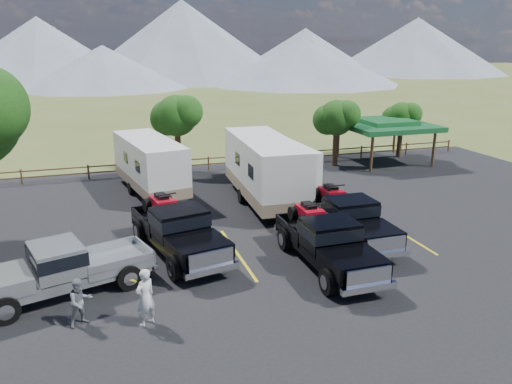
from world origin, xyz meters
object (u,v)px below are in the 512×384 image
object	(u,v)px
pavilion	(385,125)
rig_right	(347,217)
rig_center	(326,240)
person_a	(145,297)
trailer_right	(281,166)
trailer_left	(150,165)
trailer_center	(265,170)
person_b	(80,302)
pickup_silver	(63,268)
rig_left	(178,229)

from	to	relation	value
pavilion	rig_right	size ratio (longest dim) A/B	0.94
rig_center	person_a	world-z (taller)	rig_center
person_a	trailer_right	bearing A→B (deg)	-159.31
trailer_left	trailer_center	bearing A→B (deg)	-43.53
rig_center	person_b	size ratio (longest dim) A/B	4.13
pickup_silver	person_b	xyz separation A→B (m)	(0.59, -2.31, -0.20)
trailer_left	person_b	bearing A→B (deg)	-115.19
pavilion	trailer_center	bearing A→B (deg)	-149.94
rig_center	person_a	xyz separation A→B (m)	(-7.33, -2.32, -0.09)
pavilion	trailer_left	xyz separation A→B (m)	(-17.46, -2.92, -1.05)
trailer_center	trailer_right	bearing A→B (deg)	52.68
pavilion	rig_center	size ratio (longest dim) A/B	0.94
person_b	pickup_silver	bearing A→B (deg)	79.32
pickup_silver	rig_left	bearing A→B (deg)	101.30
pavilion	rig_center	xyz separation A→B (m)	(-11.91, -15.14, -1.69)
rig_left	trailer_left	world-z (taller)	trailer_left
rig_left	person_b	size ratio (longest dim) A/B	4.46
trailer_right	pickup_silver	xyz separation A→B (m)	(-11.90, -9.87, -0.51)
rig_center	person_b	world-z (taller)	rig_center
rig_center	trailer_left	distance (m)	13.44
rig_right	trailer_center	bearing A→B (deg)	106.89
pickup_silver	person_a	size ratio (longest dim) A/B	3.46
trailer_right	person_a	size ratio (longest dim) A/B	4.27
rig_left	rig_center	distance (m)	6.21
rig_left	trailer_center	distance (m)	7.90
rig_center	trailer_center	bearing A→B (deg)	87.81
person_a	pavilion	bearing A→B (deg)	-170.99
rig_center	trailer_right	bearing A→B (deg)	78.66
pickup_silver	person_a	distance (m)	3.90
pavilion	person_a	distance (m)	26.04
rig_left	trailer_right	xyz separation A→B (m)	(7.48, 7.52, 0.40)
trailer_center	rig_left	bearing A→B (deg)	-133.95
rig_left	trailer_center	xyz separation A→B (m)	(5.71, 5.41, 0.79)
rig_right	person_b	bearing A→B (deg)	-160.72
trailer_right	trailer_center	bearing A→B (deg)	-131.91
rig_left	person_a	xyz separation A→B (m)	(-1.88, -5.31, -0.13)
trailer_center	pavilion	bearing A→B (deg)	32.65
rig_center	trailer_left	bearing A→B (deg)	114.00
trailer_left	person_a	bearing A→B (deg)	-107.15
rig_left	person_b	world-z (taller)	rig_left
rig_left	trailer_center	bearing A→B (deg)	31.71
rig_left	pickup_silver	size ratio (longest dim) A/B	1.06
trailer_left	rig_left	bearing A→B (deg)	-99.56
trailer_center	person_b	xyz separation A→B (m)	(-9.53, -10.07, -1.09)
pavilion	rig_left	bearing A→B (deg)	-145.01
trailer_left	trailer_right	world-z (taller)	trailer_left
pavilion	person_b	size ratio (longest dim) A/B	3.90
trailer_right	pickup_silver	distance (m)	15.47
rig_left	person_a	size ratio (longest dim) A/B	3.67
rig_right	trailer_right	world-z (taller)	trailer_right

